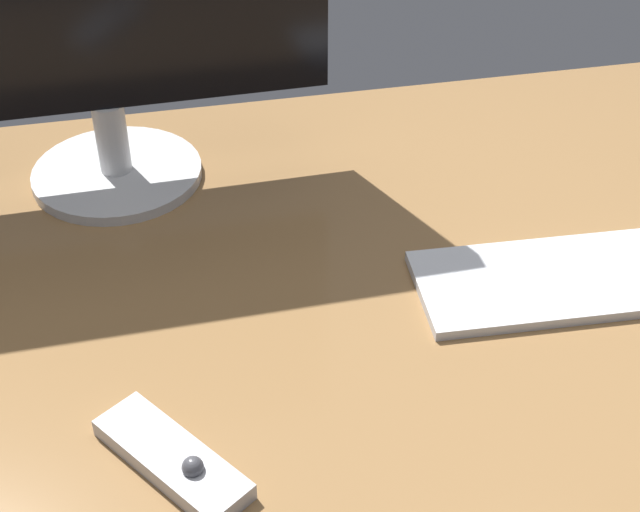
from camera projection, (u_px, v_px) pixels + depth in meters
desk at (333, 282)px, 109.56cm from camera, size 140.00×84.00×2.00cm
keyboard at (572, 278)px, 107.50cm from camera, size 35.70×15.82×1.21cm
media_remote at (173, 459)px, 86.48cm from camera, size 13.83×16.51×3.21cm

